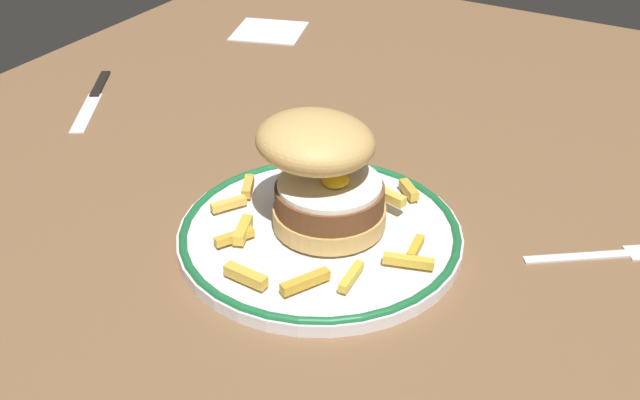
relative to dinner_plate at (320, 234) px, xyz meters
The scene contains 7 objects.
ground_plane 5.65cm from the dinner_plate, 78.13° to the left, with size 146.61×106.65×4.00cm, color brown.
dinner_plate is the anchor object (origin of this frame).
burger 6.39cm from the dinner_plate, 14.33° to the left, with size 14.77×14.62×11.10cm.
fries_pile 1.93cm from the dinner_plate, behind, with size 21.50×22.50×1.90cm.
fork 26.30cm from the dinner_plate, 64.94° to the right, with size 9.64×12.42×0.36cm.
knife 43.64cm from the dinner_plate, 72.34° to the left, with size 16.02×10.89×0.70cm.
napkin 56.69cm from the dinner_plate, 38.17° to the left, with size 10.17×10.46×0.40cm, color silver.
Camera 1 is at (-51.81, -34.25, 42.13)cm, focal length 42.93 mm.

